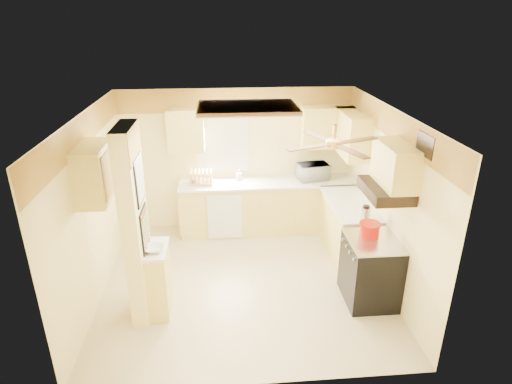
{
  "coord_description": "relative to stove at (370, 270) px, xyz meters",
  "views": [
    {
      "loc": [
        -0.28,
        -5.28,
        3.65
      ],
      "look_at": [
        0.2,
        0.35,
        1.27
      ],
      "focal_mm": 30.0,
      "sensor_mm": 36.0,
      "label": 1
    }
  ],
  "objects": [
    {
      "name": "countertop_back",
      "position": [
        -1.17,
        2.14,
        0.46
      ],
      "size": [
        3.04,
        0.64,
        0.04
      ],
      "primitive_type": "cube",
      "color": "white",
      "rests_on": "lower_cabinets_back"
    },
    {
      "name": "floor",
      "position": [
        -1.67,
        0.55,
        -0.46
      ],
      "size": [
        4.0,
        4.0,
        0.0
      ],
      "primitive_type": "plane",
      "color": "#CEB78E",
      "rests_on": "ground"
    },
    {
      "name": "wallpaper_border",
      "position": [
        -1.67,
        2.43,
        1.84
      ],
      "size": [
        4.0,
        0.02,
        0.4
      ],
      "primitive_type": "cube",
      "color": "#FAC649",
      "rests_on": "wall_back"
    },
    {
      "name": "partition_ledge",
      "position": [
        -2.8,
        0.0,
        -0.01
      ],
      "size": [
        0.25,
        0.55,
        0.9
      ],
      "primitive_type": "cube",
      "color": "#FFE573",
      "rests_on": "floor"
    },
    {
      "name": "microwave",
      "position": [
        -0.36,
        2.17,
        0.62
      ],
      "size": [
        0.56,
        0.42,
        0.29
      ],
      "primitive_type": "imported",
      "rotation": [
        0.0,
        0.0,
        3.28
      ],
      "color": "white",
      "rests_on": "countertop_back"
    },
    {
      "name": "upper_cab_back_right",
      "position": [
        -0.12,
        2.27,
        1.39
      ],
      "size": [
        0.9,
        0.35,
        0.7
      ],
      "primitive_type": "cube",
      "color": "#FFE573",
      "rests_on": "wall_back"
    },
    {
      "name": "upper_cab_over_stove",
      "position": [
        0.16,
        0.0,
        1.49
      ],
      "size": [
        0.35,
        0.76,
        0.52
      ],
      "primitive_type": "cube",
      "color": "#FFE573",
      "rests_on": "wall_right"
    },
    {
      "name": "window",
      "position": [
        -1.92,
        2.44,
        1.09
      ],
      "size": [
        0.92,
        0.02,
        1.02
      ],
      "color": "white",
      "rests_on": "wall_back"
    },
    {
      "name": "vent_grate",
      "position": [
        0.31,
        -0.35,
        1.84
      ],
      "size": [
        0.02,
        0.4,
        0.25
      ],
      "primitive_type": "cube",
      "color": "black",
      "rests_on": "wall_right"
    },
    {
      "name": "ceiling_light_panel",
      "position": [
        -1.57,
        1.05,
        2.0
      ],
      "size": [
        1.35,
        0.95,
        0.06
      ],
      "color": "brown",
      "rests_on": "ceiling"
    },
    {
      "name": "upper_cab_left_wall",
      "position": [
        -3.49,
        0.3,
        1.39
      ],
      "size": [
        0.35,
        0.75,
        0.7
      ],
      "primitive_type": "cube",
      "color": "#FFE573",
      "rests_on": "wall_left"
    },
    {
      "name": "stove",
      "position": [
        0.0,
        0.0,
        0.0
      ],
      "size": [
        0.68,
        0.77,
        0.92
      ],
      "color": "black",
      "rests_on": "floor"
    },
    {
      "name": "dishwasher_panel",
      "position": [
        -1.92,
        1.84,
        -0.03
      ],
      "size": [
        0.58,
        0.02,
        0.8
      ],
      "primitive_type": "cube",
      "color": "white",
      "rests_on": "lower_cabinets_back"
    },
    {
      "name": "bowl",
      "position": [
        -2.8,
        -0.07,
        0.51
      ],
      "size": [
        0.24,
        0.24,
        0.06
      ],
      "primitive_type": "imported",
      "rotation": [
        0.0,
        0.0,
        0.0
      ],
      "color": "white",
      "rests_on": "ledge_top"
    },
    {
      "name": "ceiling_fan",
      "position": [
        -0.67,
        -0.15,
        1.83
      ],
      "size": [
        1.15,
        1.15,
        0.26
      ],
      "color": "gold",
      "rests_on": "ceiling"
    },
    {
      "name": "wall_front",
      "position": [
        -1.67,
        -1.35,
        0.79
      ],
      "size": [
        4.0,
        0.0,
        4.0
      ],
      "primitive_type": "plane",
      "rotation": [
        -1.57,
        0.0,
        0.0
      ],
      "color": "#FFEB9B",
      "rests_on": "floor"
    },
    {
      "name": "dutch_oven",
      "position": [
        -0.03,
        0.12,
        0.55
      ],
      "size": [
        0.28,
        0.28,
        0.19
      ],
      "color": "#B51005",
      "rests_on": "stove"
    },
    {
      "name": "kettle",
      "position": [
        0.06,
        0.56,
        0.58
      ],
      "size": [
        0.14,
        0.14,
        0.21
      ],
      "color": "silver",
      "rests_on": "countertop_right"
    },
    {
      "name": "countertop_right",
      "position": [
        0.02,
        1.15,
        0.46
      ],
      "size": [
        0.64,
        1.44,
        0.04
      ],
      "primitive_type": "cube",
      "color": "white",
      "rests_on": "lower_cabinets_right"
    },
    {
      "name": "partition_column",
      "position": [
        -3.02,
        0.0,
        0.79
      ],
      "size": [
        0.2,
        0.7,
        2.5
      ],
      "primitive_type": "cube",
      "color": "#FFEB9B",
      "rests_on": "floor"
    },
    {
      "name": "dish_rack",
      "position": [
        -2.3,
        2.15,
        0.56
      ],
      "size": [
        0.41,
        0.31,
        0.23
      ],
      "color": "#DDB67F",
      "rests_on": "countertop_back"
    },
    {
      "name": "upper_cab_right",
      "position": [
        0.16,
        1.8,
        1.39
      ],
      "size": [
        0.35,
        1.0,
        0.7
      ],
      "primitive_type": "cube",
      "color": "#FFE573",
      "rests_on": "wall_right"
    },
    {
      "name": "poster_nashville",
      "position": [
        -2.91,
        0.0,
        0.74
      ],
      "size": [
        0.02,
        0.42,
        0.57
      ],
      "color": "black",
      "rests_on": "partition_column"
    },
    {
      "name": "lower_cabinets_back",
      "position": [
        -1.17,
        2.15,
        -0.01
      ],
      "size": [
        3.0,
        0.6,
        0.9
      ],
      "primitive_type": "cube",
      "color": "#FFE573",
      "rests_on": "floor"
    },
    {
      "name": "wall_back",
      "position": [
        -1.67,
        2.45,
        0.79
      ],
      "size": [
        4.0,
        0.0,
        4.0
      ],
      "primitive_type": "plane",
      "rotation": [
        1.57,
        0.0,
        0.0
      ],
      "color": "#FFEB9B",
      "rests_on": "floor"
    },
    {
      "name": "ledge_top",
      "position": [
        -2.8,
        0.0,
        0.46
      ],
      "size": [
        0.28,
        0.58,
        0.04
      ],
      "primitive_type": "cube",
      "color": "white",
      "rests_on": "partition_ledge"
    },
    {
      "name": "ceiling",
      "position": [
        -1.67,
        0.55,
        2.04
      ],
      "size": [
        4.0,
        4.0,
        0.0
      ],
      "primitive_type": "plane",
      "rotation": [
        3.14,
        0.0,
        0.0
      ],
      "color": "white",
      "rests_on": "wall_back"
    },
    {
      "name": "upper_cab_back_left",
      "position": [
        -2.52,
        2.27,
        1.39
      ],
      "size": [
        0.6,
        0.35,
        0.7
      ],
      "primitive_type": "cube",
      "color": "#FFE573",
      "rests_on": "wall_back"
    },
    {
      "name": "wall_right",
      "position": [
        0.33,
        0.55,
        0.79
      ],
      "size": [
        0.0,
        3.8,
        3.8
      ],
      "primitive_type": "plane",
      "rotation": [
        1.57,
        0.0,
        -1.57
      ],
      "color": "#FFEB9B",
      "rests_on": "floor"
    },
    {
      "name": "wall_left",
      "position": [
        -3.67,
        0.55,
        0.79
      ],
      "size": [
        0.0,
        3.8,
        3.8
      ],
      "primitive_type": "plane",
      "rotation": [
        1.57,
        0.0,
        1.57
      ],
      "color": "#FFEB9B",
      "rests_on": "floor"
    },
    {
      "name": "range_hood",
      "position": [
        0.07,
        0.0,
        1.16
      ],
      "size": [
        0.5,
        0.76,
        0.14
      ],
      "primitive_type": "cube",
      "color": "black",
      "rests_on": "upper_cab_over_stove"
    },
    {
      "name": "lower_cabinets_right",
      "position": [
        0.03,
        1.15,
        -0.01
      ],
      "size": [
        0.6,
        1.4,
        0.9
      ],
      "primitive_type": "cube",
      "color": "#FFE573",
      "rests_on": "floor"
    },
    {
      "name": "utensil_crock",
      "position": [
        -1.65,
        2.27,
        0.54
      ],
      "size": [
        0.1,
        0.1,
        0.19
      ],
      "color": "white",
      "rests_on": "countertop_back"
    },
    {
      "name": "poster_menu",
      "position": [
        -2.91,
        0.0,
        1.39
      ],
      "size": [
        0.02,
        0.42,
        0.57
      ],
      "color": "black",
      "rests_on": "partition_column"
    }
  ]
}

